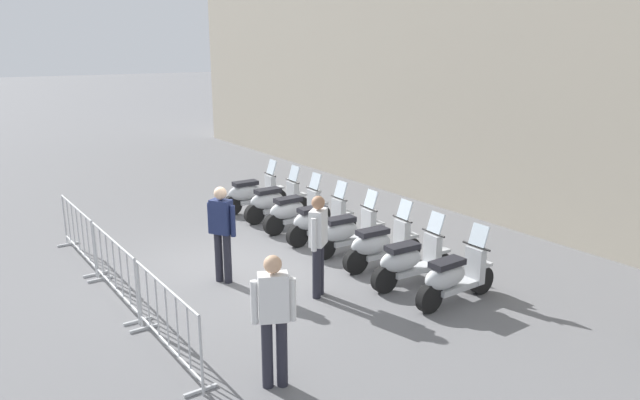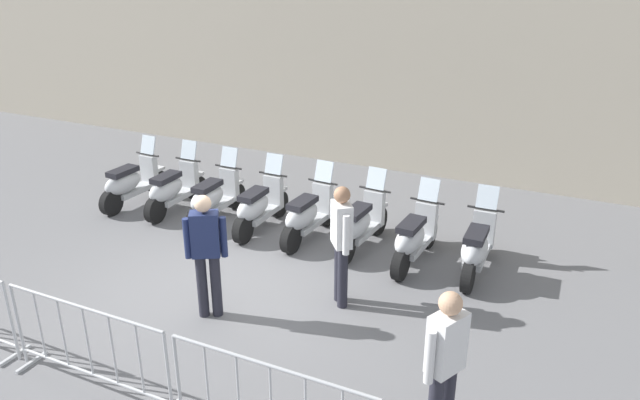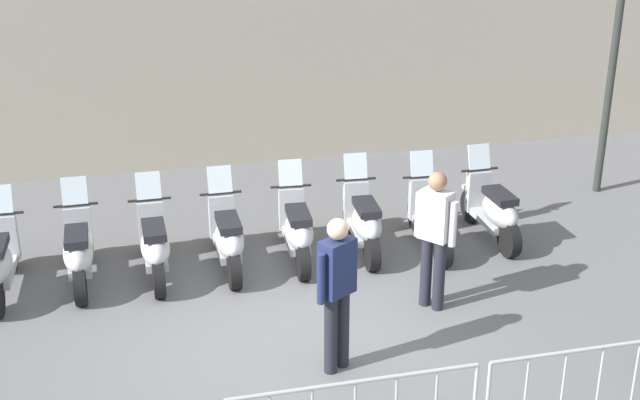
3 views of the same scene
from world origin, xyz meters
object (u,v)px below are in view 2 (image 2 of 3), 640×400
object	(u,v)px
barrier_segment_1	(89,348)
officer_mid_plaza	(445,362)
motorcycle_4	(308,215)
officer_by_barriers	(206,250)
motorcycle_5	(361,224)
motorcycle_3	(259,206)
motorcycle_6	(414,238)
motorcycle_0	(131,183)
motorcycle_2	(214,198)
officer_near_row_end	(341,239)
motorcycle_7	(477,247)
motorcycle_1	(173,189)

from	to	relation	value
barrier_segment_1	officer_mid_plaza	size ratio (longest dim) A/B	1.26
motorcycle_4	officer_by_barriers	distance (m)	2.69
motorcycle_5	officer_by_barriers	distance (m)	2.93
motorcycle_3	barrier_segment_1	size ratio (longest dim) A/B	0.79
motorcycle_5	officer_mid_plaza	bearing A→B (deg)	-49.09
motorcycle_5	motorcycle_6	distance (m)	0.94
motorcycle_0	motorcycle_2	xyz separation A→B (m)	(1.85, 0.32, 0.00)
motorcycle_6	officer_mid_plaza	distance (m)	3.81
motorcycle_3	barrier_segment_1	xyz separation A→B (m)	(1.13, -4.27, 0.07)
motorcycle_3	officer_by_barriers	bearing A→B (deg)	-64.47
motorcycle_4	officer_near_row_end	distance (m)	2.14
motorcycle_7	officer_mid_plaza	xyz separation A→B (m)	(0.96, -3.49, 0.53)
motorcycle_2	barrier_segment_1	bearing A→B (deg)	-63.53
motorcycle_1	motorcycle_0	bearing A→B (deg)	-166.64
motorcycle_0	officer_by_barriers	bearing A→B (deg)	-26.67
motorcycle_6	barrier_segment_1	distance (m)	4.93
officer_mid_plaza	motorcycle_6	bearing A→B (deg)	119.81
motorcycle_2	officer_mid_plaza	size ratio (longest dim) A/B	0.99
motorcycle_3	officer_by_barriers	xyz separation A→B (m)	(1.17, -2.45, 0.53)
motorcycle_4	motorcycle_5	size ratio (longest dim) A/B	1.00
motorcycle_4	motorcycle_6	xyz separation A→B (m)	(1.86, 0.21, 0.00)
motorcycle_4	barrier_segment_1	xyz separation A→B (m)	(0.21, -4.44, 0.07)
officer_by_barriers	motorcycle_2	bearing A→B (deg)	132.27
officer_mid_plaza	motorcycle_3	bearing A→B (deg)	148.10
motorcycle_2	officer_near_row_end	xyz separation A→B (m)	(3.37, -1.07, 0.53)
motorcycle_4	officer_mid_plaza	distance (m)	4.86
officer_near_row_end	officer_mid_plaza	distance (m)	2.77
motorcycle_7	barrier_segment_1	world-z (taller)	motorcycle_7
motorcycle_3	motorcycle_7	size ratio (longest dim) A/B	1.00
motorcycle_0	motorcycle_2	bearing A→B (deg)	9.97
motorcycle_1	motorcycle_6	world-z (taller)	same
motorcycle_7	officer_near_row_end	world-z (taller)	officer_near_row_end
motorcycle_4	motorcycle_3	bearing A→B (deg)	-169.40
motorcycle_1	officer_near_row_end	distance (m)	4.44
motorcycle_1	officer_by_barriers	size ratio (longest dim) A/B	0.99
officer_near_row_end	motorcycle_4	bearing A→B (deg)	137.86
motorcycle_2	officer_near_row_end	bearing A→B (deg)	-17.61
barrier_segment_1	motorcycle_2	bearing A→B (deg)	116.47
motorcycle_0	officer_near_row_end	world-z (taller)	officer_near_row_end
motorcycle_1	motorcycle_3	world-z (taller)	same
motorcycle_2	officer_by_barriers	xyz separation A→B (m)	(2.09, -2.30, 0.53)
motorcycle_7	motorcycle_0	bearing A→B (deg)	-170.58
motorcycle_0	motorcycle_5	bearing A→B (deg)	10.24
motorcycle_6	barrier_segment_1	bearing A→B (deg)	-109.50
officer_mid_plaza	officer_near_row_end	bearing A→B (deg)	142.71
motorcycle_5	motorcycle_7	size ratio (longest dim) A/B	1.00
motorcycle_2	motorcycle_4	world-z (taller)	same
motorcycle_4	officer_by_barriers	xyz separation A→B (m)	(0.26, -2.62, 0.53)
motorcycle_7	officer_near_row_end	size ratio (longest dim) A/B	0.99
motorcycle_0	motorcycle_2	distance (m)	1.87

